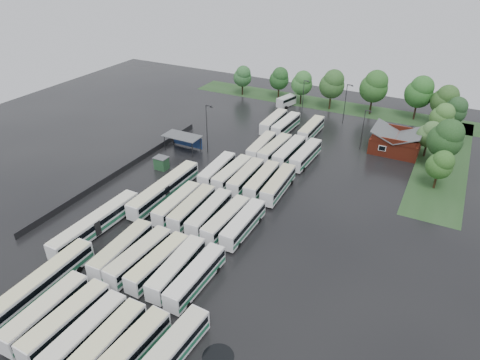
% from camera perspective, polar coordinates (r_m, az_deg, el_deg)
% --- Properties ---
extents(ground, '(160.00, 160.00, 0.00)m').
position_cam_1_polar(ground, '(71.22, -5.94, -5.63)').
color(ground, black).
rests_on(ground, ground).
extents(brick_building, '(10.07, 8.60, 5.39)m').
position_cam_1_polar(brick_building, '(99.05, 20.00, 4.59)').
color(brick_building, maroon).
rests_on(brick_building, ground).
extents(wash_shed, '(8.20, 4.20, 3.58)m').
position_cam_1_polar(wash_shed, '(94.14, -7.58, 5.65)').
color(wash_shed, '#2D2D30').
rests_on(wash_shed, ground).
extents(utility_hut, '(2.70, 2.20, 2.62)m').
position_cam_1_polar(utility_hut, '(87.56, -10.43, 2.25)').
color(utility_hut, '#204C29').
rests_on(utility_hut, ground).
extents(grass_strip_north, '(80.00, 10.00, 0.01)m').
position_cam_1_polar(grass_strip_north, '(123.80, 11.58, 9.80)').
color(grass_strip_north, '#23441E').
rests_on(grass_strip_north, ground).
extents(grass_strip_east, '(10.00, 50.00, 0.01)m').
position_cam_1_polar(grass_strip_east, '(99.41, 25.42, 2.31)').
color(grass_strip_east, '#23441E').
rests_on(grass_strip_east, ground).
extents(west_fence, '(0.10, 50.00, 1.20)m').
position_cam_1_polar(west_fence, '(88.44, -15.28, 1.41)').
color(west_fence, '#2D2D30').
rests_on(west_fence, ground).
extents(bus_r0c0, '(2.81, 11.91, 3.30)m').
position_cam_1_polar(bus_r0c0, '(58.60, -24.46, -15.71)').
color(bus_r0c0, white).
rests_on(bus_r0c0, ground).
extents(bus_r0c1, '(2.82, 12.01, 3.33)m').
position_cam_1_polar(bus_r0c1, '(56.56, -22.15, -17.03)').
color(bus_r0c1, white).
rests_on(bus_r0c1, ground).
extents(bus_r0c2, '(2.53, 11.65, 3.24)m').
position_cam_1_polar(bus_r0c2, '(54.54, -19.96, -18.71)').
color(bus_r0c2, white).
rests_on(bus_r0c2, ground).
extents(bus_r0c3, '(2.59, 11.74, 3.26)m').
position_cam_1_polar(bus_r0c3, '(52.82, -17.56, -20.18)').
color(bus_r0c3, white).
rests_on(bus_r0c3, ground).
extents(bus_r0c4, '(3.10, 12.03, 3.32)m').
position_cam_1_polar(bus_r0c4, '(51.32, -14.82, -21.51)').
color(bus_r0c4, white).
rests_on(bus_r0c4, ground).
extents(bus_r1c0, '(3.05, 11.94, 3.30)m').
position_cam_1_polar(bus_r1c0, '(64.63, -15.47, -8.93)').
color(bus_r1c0, white).
rests_on(bus_r1c0, ground).
extents(bus_r1c1, '(2.89, 11.81, 3.26)m').
position_cam_1_polar(bus_r1c1, '(62.85, -13.28, -9.87)').
color(bus_r1c1, white).
rests_on(bus_r1c1, ground).
extents(bus_r1c2, '(2.78, 11.52, 3.19)m').
position_cam_1_polar(bus_r1c2, '(61.35, -10.84, -10.75)').
color(bus_r1c2, white).
rests_on(bus_r1c2, ground).
extents(bus_r1c3, '(2.98, 11.75, 3.24)m').
position_cam_1_polar(bus_r1c3, '(60.01, -8.40, -11.53)').
color(bus_r1c3, white).
rests_on(bus_r1c3, ground).
extents(bus_r1c4, '(2.51, 11.61, 3.23)m').
position_cam_1_polar(bus_r1c4, '(58.43, -5.90, -12.70)').
color(bus_r1c4, white).
rests_on(bus_r1c4, ground).
extents(bus_r2c0, '(2.61, 11.42, 3.17)m').
position_cam_1_polar(bus_r2c0, '(73.10, -8.38, -3.14)').
color(bus_r2c0, white).
rests_on(bus_r2c0, ground).
extents(bus_r2c1, '(2.86, 11.73, 3.24)m').
position_cam_1_polar(bus_r2c1, '(71.67, -6.38, -3.68)').
color(bus_r2c1, white).
rests_on(bus_r2c1, ground).
extents(bus_r2c2, '(2.94, 11.78, 3.25)m').
position_cam_1_polar(bus_r2c2, '(70.12, -4.09, -4.39)').
color(bus_r2c2, white).
rests_on(bus_r2c2, ground).
extents(bus_r2c3, '(2.78, 11.53, 3.19)m').
position_cam_1_polar(bus_r2c3, '(68.47, -1.86, -5.29)').
color(bus_r2c3, white).
rests_on(bus_r2c3, ground).
extents(bus_r2c4, '(2.49, 11.48, 3.19)m').
position_cam_1_polar(bus_r2c4, '(67.53, 0.45, -5.84)').
color(bus_r2c4, white).
rests_on(bus_r2c4, ground).
extents(bus_r3c0, '(2.99, 11.58, 3.19)m').
position_cam_1_polar(bus_r3c0, '(82.74, -3.07, 1.36)').
color(bus_r3c0, white).
rests_on(bus_r3c0, ground).
extents(bus_r3c1, '(2.70, 11.62, 3.22)m').
position_cam_1_polar(bus_r3c1, '(81.40, -1.02, 0.90)').
color(bus_r3c1, white).
rests_on(bus_r3c1, ground).
extents(bus_r3c2, '(2.70, 11.54, 3.20)m').
position_cam_1_polar(bus_r3c2, '(80.25, 0.80, 0.44)').
color(bus_r3c2, white).
rests_on(bus_r3c2, ground).
extents(bus_r3c3, '(2.85, 11.74, 3.25)m').
position_cam_1_polar(bus_r3c3, '(79.07, 2.95, -0.06)').
color(bus_r3c3, white).
rests_on(bus_r3c3, ground).
extents(bus_r3c4, '(2.99, 11.96, 3.30)m').
position_cam_1_polar(bus_r3c4, '(78.01, 5.15, -0.57)').
color(bus_r3c4, white).
rests_on(bus_r3c4, ground).
extents(bus_r4c1, '(2.91, 11.48, 3.17)m').
position_cam_1_polar(bus_r4c1, '(92.24, 2.88, 4.50)').
color(bus_r4c1, white).
rests_on(bus_r4c1, ground).
extents(bus_r4c2, '(2.99, 11.84, 3.27)m').
position_cam_1_polar(bus_r4c2, '(91.10, 4.68, 4.13)').
color(bus_r4c2, white).
rests_on(bus_r4c2, ground).
extents(bus_r4c3, '(2.85, 12.12, 3.36)m').
position_cam_1_polar(bus_r4c3, '(90.10, 6.59, 3.76)').
color(bus_r4c3, white).
rests_on(bus_r4c3, ground).
extents(bus_r4c4, '(2.88, 11.81, 3.27)m').
position_cam_1_polar(bus_r4c4, '(89.37, 8.75, 3.34)').
color(bus_r4c4, white).
rests_on(bus_r4c4, ground).
extents(bus_r5c0, '(2.77, 11.85, 3.28)m').
position_cam_1_polar(bus_r5c0, '(105.09, 4.51, 7.74)').
color(bus_r5c0, white).
rests_on(bus_r5c0, ground).
extents(bus_r5c1, '(2.89, 11.78, 3.26)m').
position_cam_1_polar(bus_r5c1, '(103.53, 6.14, 7.31)').
color(bus_r5c1, white).
rests_on(bus_r5c1, ground).
extents(bus_r5c3, '(2.58, 11.74, 3.26)m').
position_cam_1_polar(bus_r5c3, '(102.01, 9.47, 6.72)').
color(bus_r5c3, white).
rests_on(bus_r5c3, ground).
extents(artic_bus_west_a, '(2.87, 17.36, 3.21)m').
position_cam_1_polar(artic_bus_west_a, '(62.63, -25.26, -12.59)').
color(artic_bus_west_a, white).
rests_on(artic_bus_west_a, ground).
extents(artic_bus_west_b, '(2.61, 18.11, 3.36)m').
position_cam_1_polar(artic_bus_west_b, '(77.40, -10.01, -1.17)').
color(artic_bus_west_b, white).
rests_on(artic_bus_west_b, ground).
extents(artic_bus_west_c, '(2.75, 17.41, 3.22)m').
position_cam_1_polar(artic_bus_west_c, '(71.20, -18.63, -5.51)').
color(artic_bus_west_c, white).
rests_on(artic_bus_west_c, ground).
extents(minibus, '(3.81, 6.61, 2.72)m').
position_cam_1_polar(minibus, '(120.60, 6.20, 10.46)').
color(minibus, silver).
rests_on(minibus, ground).
extents(tree_north_0, '(5.28, 5.28, 8.75)m').
position_cam_1_polar(tree_north_0, '(127.92, 0.37, 13.69)').
color(tree_north_0, black).
rests_on(tree_north_0, ground).
extents(tree_north_1, '(5.52, 5.52, 9.15)m').
position_cam_1_polar(tree_north_1, '(125.33, 5.29, 13.35)').
color(tree_north_1, '#3C2514').
rests_on(tree_north_1, ground).
extents(tree_north_2, '(5.79, 5.79, 9.58)m').
position_cam_1_polar(tree_north_2, '(121.03, 8.30, 12.71)').
color(tree_north_2, black).
rests_on(tree_north_2, ground).
extents(tree_north_3, '(6.64, 6.64, 11.00)m').
position_cam_1_polar(tree_north_3, '(118.37, 12.23, 12.43)').
color(tree_north_3, '#3B2B18').
rests_on(tree_north_3, ground).
extents(tree_north_4, '(7.18, 7.18, 11.89)m').
position_cam_1_polar(tree_north_4, '(117.17, 17.50, 11.86)').
color(tree_north_4, black).
rests_on(tree_north_4, ground).
extents(tree_north_5, '(6.95, 6.95, 11.52)m').
position_cam_1_polar(tree_north_5, '(117.39, 22.86, 10.81)').
color(tree_north_5, '#38261B').
rests_on(tree_north_5, ground).
extents(tree_north_6, '(6.36, 6.36, 10.54)m').
position_cam_1_polar(tree_north_6, '(115.78, 25.70, 9.62)').
color(tree_north_6, black).
rests_on(tree_north_6, ground).
extents(tree_east_0, '(4.81, 4.77, 7.90)m').
position_cam_1_polar(tree_east_0, '(85.60, 25.19, 1.89)').
color(tree_east_0, '#332312').
rests_on(tree_east_0, ground).
extents(tree_east_1, '(6.68, 6.68, 11.06)m').
position_cam_1_polar(tree_east_1, '(92.10, 25.82, 5.06)').
color(tree_east_1, black).
rests_on(tree_east_1, ground).
extents(tree_east_2, '(4.96, 4.93, 8.16)m').
position_cam_1_polar(tree_east_2, '(97.78, 23.98, 5.63)').
color(tree_east_2, '#372519').
rests_on(tree_east_2, ground).
extents(tree_east_3, '(5.31, 5.31, 8.80)m').
position_cam_1_polar(tree_east_3, '(107.86, 25.41, 7.70)').
color(tree_east_3, '#3B2113').
rests_on(tree_east_3, ground).
extents(tree_east_4, '(5.51, 5.51, 9.13)m').
position_cam_1_polar(tree_east_4, '(112.50, 26.78, 8.33)').
color(tree_east_4, '#352719').
rests_on(tree_east_4, ground).
extents(lamp_post_ne, '(1.41, 0.27, 9.13)m').
position_cam_1_polar(lamp_post_ne, '(96.56, 16.17, 6.83)').
color(lamp_post_ne, '#2D2D30').
rests_on(lamp_post_ne, ground).
extents(lamp_post_nw, '(1.68, 0.33, 10.91)m').
position_cam_1_polar(lamp_post_nw, '(91.01, -4.38, 7.25)').
color(lamp_post_nw, '#2D2D30').
rests_on(lamp_post_nw, ground).
extents(lamp_post_back_w, '(1.39, 0.27, 9.00)m').
position_cam_1_polar(lamp_post_back_w, '(114.42, 8.48, 11.20)').
color(lamp_post_back_w, '#2D2D30').
rests_on(lamp_post_back_w, ground).
extents(lamp_post_back_e, '(1.54, 0.30, 10.02)m').
position_cam_1_polar(lamp_post_back_e, '(109.81, 13.94, 10.18)').
color(lamp_post_back_e, '#2D2D30').
rests_on(lamp_post_back_e, ground).
extents(puddle_0, '(6.25, 6.25, 0.01)m').
position_cam_1_polar(puddle_0, '(61.02, -20.99, -15.06)').
color(puddle_0, black).
rests_on(puddle_0, ground).
extents(puddle_1, '(2.91, 2.91, 0.01)m').
position_cam_1_polar(puddle_1, '(53.86, -12.28, -20.88)').
color(puddle_1, black).
rests_on(puddle_1, ground).
extents(puddle_2, '(7.98, 7.98, 0.01)m').
position_cam_1_polar(puddle_2, '(75.39, -11.39, -3.91)').
color(puddle_2, black).
rests_on(puddle_2, ground).
extents(puddle_3, '(4.26, 4.26, 0.01)m').
position_cam_1_polar(puddle_3, '(67.58, -4.54, -7.76)').
color(puddle_3, black).
rests_on(puddle_3, ground).
extents(puddle_4, '(3.67, 3.67, 0.01)m').
position_cam_1_polar(puddle_4, '(51.99, -2.93, -22.48)').
color(puddle_4, black).
rests_on(puddle_4, ground).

